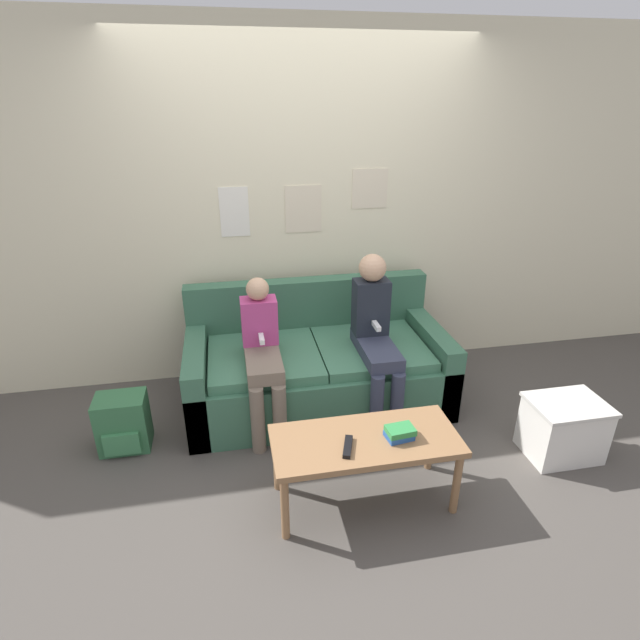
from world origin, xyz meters
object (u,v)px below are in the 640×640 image
(person_right, at_px, (375,330))
(tv_remote, at_px, (348,447))
(coffee_table, at_px, (365,446))
(storage_box, at_px, (563,428))
(backpack, at_px, (123,423))
(couch, at_px, (316,366))
(person_left, at_px, (262,351))

(person_right, bearing_deg, tv_remote, -114.22)
(coffee_table, bearing_deg, storage_box, 6.45)
(tv_remote, relative_size, storage_box, 0.38)
(backpack, bearing_deg, couch, 13.74)
(person_right, distance_m, backpack, 1.76)
(person_right, height_order, tv_remote, person_right)
(tv_remote, distance_m, storage_box, 1.49)
(person_left, height_order, storage_box, person_left)
(couch, distance_m, backpack, 1.37)
(person_left, bearing_deg, person_right, 1.72)
(couch, height_order, storage_box, couch)
(tv_remote, xyz_separation_m, backpack, (-1.28, 0.81, -0.26))
(person_left, bearing_deg, tv_remote, -68.38)
(couch, relative_size, person_right, 1.63)
(person_right, distance_m, storage_box, 1.33)
(storage_box, height_order, backpack, storage_box)
(person_left, xyz_separation_m, backpack, (-0.92, -0.10, -0.38))
(person_left, relative_size, storage_box, 2.22)
(person_left, distance_m, backpack, 1.00)
(coffee_table, xyz_separation_m, backpack, (-1.39, 0.75, -0.19))
(person_left, xyz_separation_m, person_right, (0.78, 0.02, 0.07))
(couch, height_order, person_left, person_left)
(person_left, xyz_separation_m, tv_remote, (0.36, -0.91, -0.13))
(person_left, xyz_separation_m, storage_box, (1.81, -0.69, -0.37))
(couch, bearing_deg, backpack, -166.26)
(tv_remote, bearing_deg, backpack, 166.26)
(backpack, bearing_deg, storage_box, -12.27)
(person_left, bearing_deg, coffee_table, -60.62)
(coffee_table, bearing_deg, person_left, 119.38)
(person_left, relative_size, tv_remote, 5.86)
(person_left, relative_size, backpack, 2.74)
(person_right, height_order, backpack, person_right)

